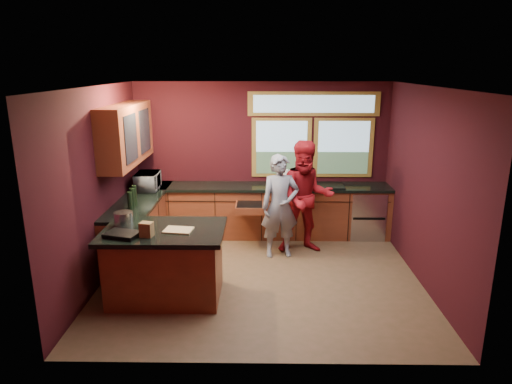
{
  "coord_description": "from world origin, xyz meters",
  "views": [
    {
      "loc": [
        0.01,
        -6.05,
        2.96
      ],
      "look_at": [
        -0.08,
        0.4,
        1.17
      ],
      "focal_mm": 32.0,
      "sensor_mm": 36.0,
      "label": 1
    }
  ],
  "objects_px": {
    "person_red": "(306,197)",
    "cutting_board": "(178,230)",
    "person_grey": "(280,206)",
    "stock_pot": "(124,219)",
    "island": "(165,263)"
  },
  "relations": [
    {
      "from": "cutting_board",
      "to": "stock_pot",
      "type": "bearing_deg",
      "value": 165.07
    },
    {
      "from": "person_grey",
      "to": "person_red",
      "type": "height_order",
      "value": "person_red"
    },
    {
      "from": "person_grey",
      "to": "stock_pot",
      "type": "distance_m",
      "value": 2.44
    },
    {
      "from": "stock_pot",
      "to": "island",
      "type": "bearing_deg",
      "value": -15.26
    },
    {
      "from": "person_grey",
      "to": "stock_pot",
      "type": "height_order",
      "value": "person_grey"
    },
    {
      "from": "cutting_board",
      "to": "stock_pot",
      "type": "distance_m",
      "value": 0.78
    },
    {
      "from": "island",
      "to": "cutting_board",
      "type": "bearing_deg",
      "value": -14.04
    },
    {
      "from": "person_grey",
      "to": "stock_pot",
      "type": "bearing_deg",
      "value": -158.18
    },
    {
      "from": "person_red",
      "to": "cutting_board",
      "type": "distance_m",
      "value": 2.4
    },
    {
      "from": "island",
      "to": "cutting_board",
      "type": "distance_m",
      "value": 0.52
    },
    {
      "from": "person_grey",
      "to": "cutting_board",
      "type": "bearing_deg",
      "value": -141.79
    },
    {
      "from": "island",
      "to": "stock_pot",
      "type": "bearing_deg",
      "value": 164.74
    },
    {
      "from": "island",
      "to": "person_red",
      "type": "xyz_separation_m",
      "value": [
        1.97,
        1.58,
        0.44
      ]
    },
    {
      "from": "island",
      "to": "person_red",
      "type": "bearing_deg",
      "value": 38.78
    },
    {
      "from": "person_red",
      "to": "stock_pot",
      "type": "xyz_separation_m",
      "value": [
        -2.52,
        -1.43,
        0.12
      ]
    }
  ]
}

